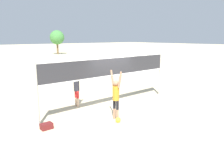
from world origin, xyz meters
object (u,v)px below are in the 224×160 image
at_px(player_spiker, 116,94).
at_px(volleyball_net, 112,72).
at_px(volleyball, 118,120).
at_px(gear_bag, 47,126).
at_px(tree_left_cluster, 57,38).
at_px(player_blocker, 77,86).

bearing_deg(player_spiker, volleyball_net, -34.34).
xyz_separation_m(volleyball, gear_bag, (-2.54, 1.26, 0.01)).
xyz_separation_m(player_spiker, gear_bag, (-2.68, 0.95, -0.99)).
bearing_deg(player_spiker, tree_left_cluster, -22.42).
bearing_deg(player_spiker, gear_bag, 70.42).
relative_size(volleyball, tree_left_cluster, 0.04).
height_order(player_blocker, gear_bag, player_blocker).
relative_size(volleyball_net, player_blocker, 3.81).
relative_size(gear_bag, tree_left_cluster, 0.09).
relative_size(volleyball_net, player_spiker, 3.64).
distance_m(volleyball_net, player_spiker, 1.85).
bearing_deg(player_blocker, player_spiker, 7.60).
height_order(player_spiker, player_blocker, player_spiker).
height_order(player_spiker, volleyball, player_spiker).
relative_size(player_spiker, volleyball, 9.75).
xyz_separation_m(volleyball_net, player_spiker, (-0.97, -1.42, -0.67)).
height_order(volleyball_net, player_spiker, volleyball_net).
distance_m(player_spiker, tree_left_cluster, 37.82).
bearing_deg(volleyball, gear_bag, 153.69).
bearing_deg(volleyball, volleyball_net, 57.25).
distance_m(volleyball, tree_left_cluster, 38.22).
bearing_deg(gear_bag, volleyball, -26.31).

